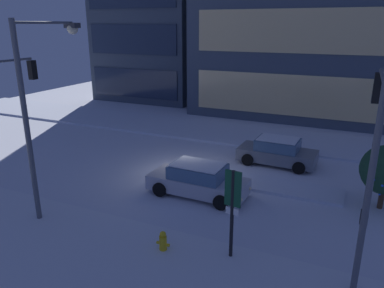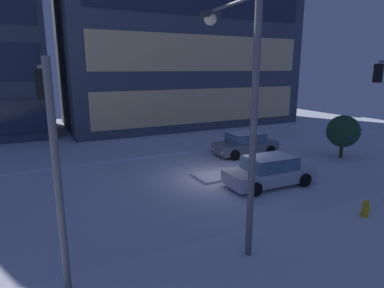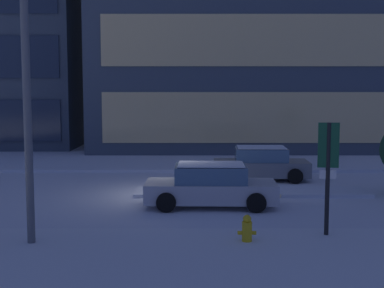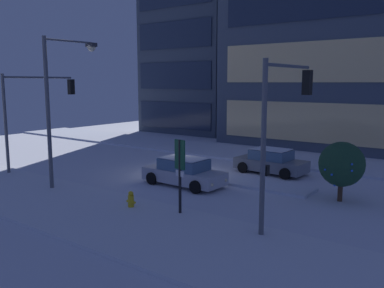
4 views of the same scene
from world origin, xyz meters
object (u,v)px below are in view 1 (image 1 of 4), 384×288
object	(u,v)px
fire_hydrant	(163,243)
parking_info_sign	(232,204)
traffic_light_corner_near_right	(374,140)
car_near	(198,180)
street_lamp_arched	(41,93)
car_far	(277,152)

from	to	relation	value
fire_hydrant	parking_info_sign	world-z (taller)	parking_info_sign
fire_hydrant	traffic_light_corner_near_right	bearing A→B (deg)	18.60
car_near	traffic_light_corner_near_right	world-z (taller)	traffic_light_corner_near_right
traffic_light_corner_near_right	street_lamp_arched	size ratio (longest dim) A/B	0.81
traffic_light_corner_near_right	street_lamp_arched	distance (m)	11.53
street_lamp_arched	car_near	bearing A→B (deg)	-47.03
car_near	street_lamp_arched	bearing A→B (deg)	-138.64
traffic_light_corner_near_right	parking_info_sign	bearing A→B (deg)	110.30
traffic_light_corner_near_right	car_near	bearing A→B (deg)	68.23
fire_hydrant	parking_info_sign	distance (m)	2.80
fire_hydrant	parking_info_sign	size ratio (longest dim) A/B	0.26
car_near	street_lamp_arched	world-z (taller)	street_lamp_arched
car_far	parking_info_sign	bearing A→B (deg)	95.23
fire_hydrant	parking_info_sign	xyz separation A→B (m)	(2.20, 0.61, 1.62)
traffic_light_corner_near_right	fire_hydrant	xyz separation A→B (m)	(-5.96, -2.00, -3.84)
street_lamp_arched	fire_hydrant	distance (m)	7.19
traffic_light_corner_near_right	street_lamp_arched	world-z (taller)	street_lamp_arched
parking_info_sign	traffic_light_corner_near_right	bearing A→B (deg)	-62.30
car_far	parking_info_sign	world-z (taller)	parking_info_sign
car_near	car_far	xyz separation A→B (m)	(2.43, 5.41, -0.00)
car_far	street_lamp_arched	xyz separation A→B (m)	(-7.14, -9.39, 4.29)
street_lamp_arched	fire_hydrant	bearing A→B (deg)	-94.59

